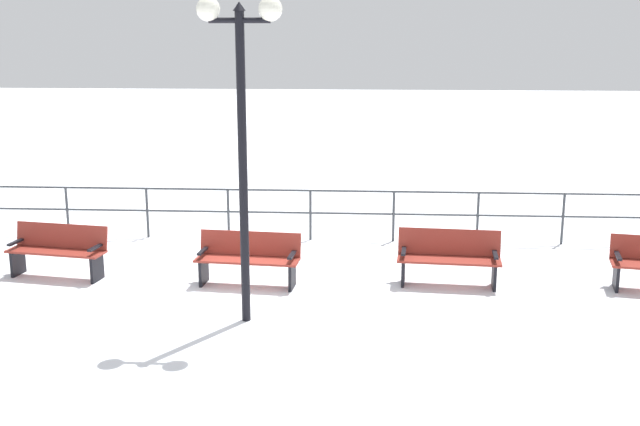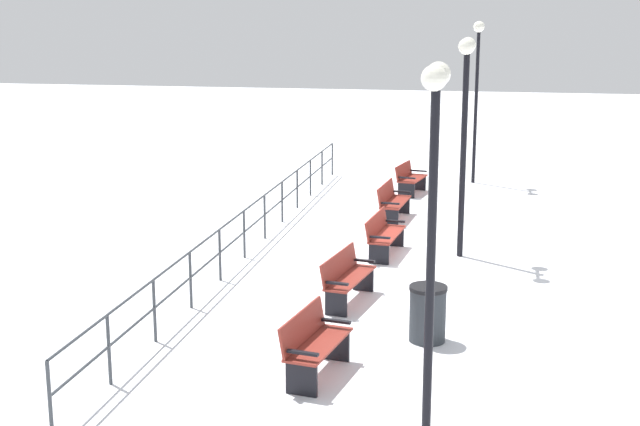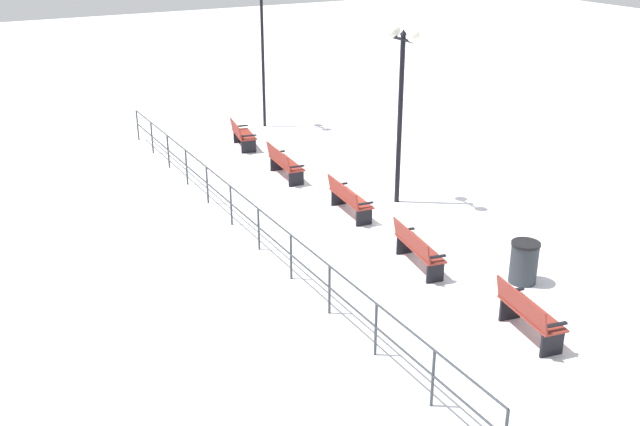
{
  "view_description": "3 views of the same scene",
  "coord_description": "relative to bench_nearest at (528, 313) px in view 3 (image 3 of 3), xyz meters",
  "views": [
    {
      "loc": [
        12.03,
        1.9,
        4.09
      ],
      "look_at": [
        -2.07,
        1.04,
        0.71
      ],
      "focal_mm": 43.89,
      "sensor_mm": 36.0,
      "label": 1
    },
    {
      "loc": [
        2.28,
        -17.63,
        4.94
      ],
      "look_at": [
        -1.19,
        -0.61,
        0.97
      ],
      "focal_mm": 49.29,
      "sensor_mm": 36.0,
      "label": 2
    },
    {
      "loc": [
        -8.81,
        -14.94,
        7.12
      ],
      "look_at": [
        -1.36,
        -1.1,
        0.72
      ],
      "focal_mm": 42.37,
      "sensor_mm": 36.0,
      "label": 3
    }
  ],
  "objects": [
    {
      "name": "ground_plane",
      "position": [
        0.08,
        6.46,
        -0.48
      ],
      "size": [
        80.0,
        80.0,
        0.0
      ],
      "primitive_type": "plane",
      "color": "white",
      "rests_on": "ground"
    },
    {
      "name": "bench_nearest",
      "position": [
        0.0,
        0.0,
        0.0
      ],
      "size": [
        0.78,
        1.56,
        0.92
      ],
      "rotation": [
        0.0,
        0.0,
        -0.16
      ],
      "color": "maroon",
      "rests_on": "ground"
    },
    {
      "name": "bench_second",
      "position": [
        -0.1,
        3.23,
        -0.01
      ],
      "size": [
        0.74,
        1.72,
        0.87
      ],
      "rotation": [
        0.0,
        0.0,
        -0.16
      ],
      "color": "maroon",
      "rests_on": "ground"
    },
    {
      "name": "bench_third",
      "position": [
        0.12,
        6.46,
        -0.03
      ],
      "size": [
        0.67,
        1.71,
        0.85
      ],
      "rotation": [
        0.0,
        0.0,
        -0.09
      ],
      "color": "maroon",
      "rests_on": "ground"
    },
    {
      "name": "bench_fourth",
      "position": [
        -0.09,
        9.7,
        -0.02
      ],
      "size": [
        0.67,
        1.69,
        0.88
      ],
      "rotation": [
        0.0,
        0.0,
        -0.08
      ],
      "color": "maroon",
      "rests_on": "ground"
    },
    {
      "name": "bench_fifth",
      "position": [
        0.01,
        12.94,
        -0.05
      ],
      "size": [
        0.81,
        1.45,
        0.84
      ],
      "rotation": [
        0.0,
        0.0,
        -0.18
      ],
      "color": "maroon",
      "rests_on": "ground"
    },
    {
      "name": "lamppost_middle",
      "position": [
        1.69,
        6.67,
        2.79
      ],
      "size": [
        0.32,
        1.13,
        4.47
      ],
      "color": "black",
      "rests_on": "ground"
    },
    {
      "name": "lamppost_far",
      "position": [
        1.69,
        14.94,
        3.11
      ],
      "size": [
        0.31,
        0.93,
        4.71
      ],
      "color": "black",
      "rests_on": "ground"
    },
    {
      "name": "waterfront_railing",
      "position": [
        -2.66,
        6.46,
        0.19
      ],
      "size": [
        0.05,
        17.84,
        1.01
      ],
      "color": "#383D42",
      "rests_on": "ground"
    },
    {
      "name": "trash_bin",
      "position": [
        1.43,
        1.67,
        -0.04
      ],
      "size": [
        0.59,
        0.59,
        0.88
      ],
      "color": "#2D3338",
      "rests_on": "ground"
    }
  ]
}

